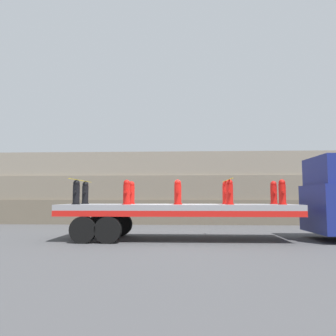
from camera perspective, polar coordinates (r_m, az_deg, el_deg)
name	(u,v)px	position (r m, az deg, el deg)	size (l,w,h in m)	color
ground_plane	(178,240)	(12.34, 1.77, -12.35)	(120.00, 120.00, 0.00)	#474749
rock_cliff	(180,188)	(20.46, 2.12, -3.55)	(60.00, 3.30, 4.26)	#665B4C
flatbed_trailer	(164,211)	(12.27, -0.61, -7.46)	(8.55, 2.58, 1.30)	gray
fire_hydrant_black_near_0	(76,192)	(12.32, -15.69, -4.12)	(0.31, 0.47, 0.89)	black
fire_hydrant_black_far_0	(85,193)	(13.36, -14.21, -4.22)	(0.31, 0.47, 0.89)	black
fire_hydrant_red_near_1	(127,192)	(11.88, -7.22, -4.24)	(0.31, 0.47, 0.89)	red
fire_hydrant_red_far_1	(131,193)	(12.95, -6.39, -4.32)	(0.31, 0.47, 0.89)	red
fire_hydrant_red_near_2	(178,192)	(11.70, 1.71, -4.26)	(0.31, 0.47, 0.89)	red
fire_hydrant_red_far_2	(178,193)	(12.79, 1.79, -4.34)	(0.31, 0.47, 0.89)	red
fire_hydrant_red_near_3	(230,192)	(11.81, 10.68, -4.18)	(0.31, 0.47, 0.89)	red
fire_hydrant_red_far_3	(226,193)	(12.89, 10.01, -4.27)	(0.31, 0.47, 0.89)	red
fire_hydrant_red_near_4	(282,192)	(12.21, 19.27, -4.01)	(0.31, 0.47, 0.89)	red
fire_hydrant_red_far_4	(274,193)	(13.25, 17.93, -4.12)	(0.31, 0.47, 0.89)	red
cargo_strap_rear	(81,181)	(12.86, -14.87, -2.12)	(0.05, 2.68, 0.01)	yellow
cargo_strap_middle	(227,180)	(12.37, 10.29, -2.09)	(0.05, 2.68, 0.01)	yellow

